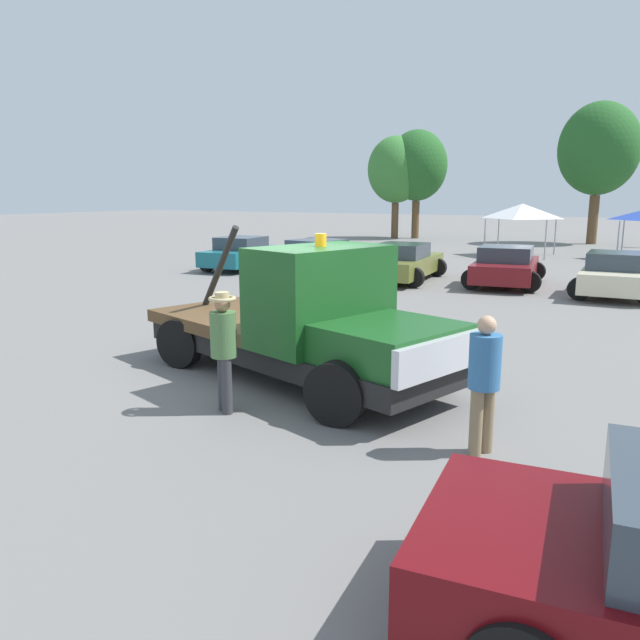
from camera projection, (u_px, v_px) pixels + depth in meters
name	position (u px, v px, depth m)	size (l,w,h in m)	color
ground_plane	(294.00, 378.00, 10.61)	(160.00, 160.00, 0.00)	slate
tow_truck	(309.00, 326.00, 10.15)	(6.37, 3.82, 2.51)	black
person_near_truck	(484.00, 375.00, 7.32)	(0.38, 0.38, 1.69)	#847051
person_at_hood	(224.00, 342.00, 8.76)	(0.39, 0.39, 1.74)	#38383D
parked_car_teal	(244.00, 253.00, 25.64)	(2.63, 4.38, 1.34)	#196670
parked_car_skyblue	(320.00, 257.00, 24.12)	(2.95, 4.80, 1.34)	#669ED1
parked_car_olive	(402.00, 263.00, 22.24)	(2.66, 4.81, 1.34)	olive
parked_car_maroon	(506.00, 266.00, 21.11)	(2.81, 4.52, 1.34)	maroon
parked_car_cream	(617.00, 275.00, 18.98)	(2.50, 4.32, 1.34)	beige
canopy_tent_white	(522.00, 211.00, 30.77)	(2.92, 2.92, 2.58)	#9E9EA3
tree_left	(396.00, 170.00, 42.52)	(3.87, 3.87, 6.91)	brown
tree_center	(417.00, 166.00, 42.43)	(4.09, 4.09, 7.31)	brown
tree_right	(599.00, 149.00, 37.40)	(4.73, 4.73, 8.45)	brown
traffic_cone	(245.00, 320.00, 14.11)	(0.40, 0.40, 0.55)	black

